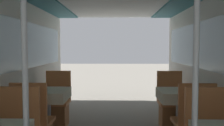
% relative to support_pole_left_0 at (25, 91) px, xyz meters
% --- Properties ---
extents(support_pole_left_0, '(0.05, 0.05, 2.08)m').
position_rel_support_pole_left_0_xyz_m(support_pole_left_0, '(0.00, 0.00, 0.00)').
color(support_pole_left_0, silver).
rests_on(support_pole_left_0, ground_plane).
extents(dining_table_left_1, '(0.63, 0.63, 0.74)m').
position_rel_support_pole_left_0_xyz_m(dining_table_left_1, '(-0.36, 1.81, -0.42)').
color(dining_table_left_1, '#4C4C51').
rests_on(dining_table_left_1, ground_plane).
extents(chair_left_far_1, '(0.44, 0.44, 0.95)m').
position_rel_support_pole_left_0_xyz_m(chair_left_far_1, '(-0.36, 2.40, -0.75)').
color(chair_left_far_1, '#9C5B31').
rests_on(chair_left_far_1, ground_plane).
extents(support_pole_right_0, '(0.05, 0.05, 2.08)m').
position_rel_support_pole_left_0_xyz_m(support_pole_right_0, '(1.26, 0.00, 0.00)').
color(support_pole_right_0, silver).
rests_on(support_pole_right_0, ground_plane).
extents(dining_table_right_1, '(0.63, 0.63, 0.74)m').
position_rel_support_pole_left_0_xyz_m(dining_table_right_1, '(1.62, 1.81, -0.42)').
color(dining_table_right_1, '#4C4C51').
rests_on(dining_table_right_1, ground_plane).
extents(chair_right_far_1, '(0.44, 0.44, 0.95)m').
position_rel_support_pole_left_0_xyz_m(chair_right_far_1, '(1.62, 2.40, -0.75)').
color(chair_right_far_1, '#9C5B31').
rests_on(chair_right_far_1, ground_plane).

